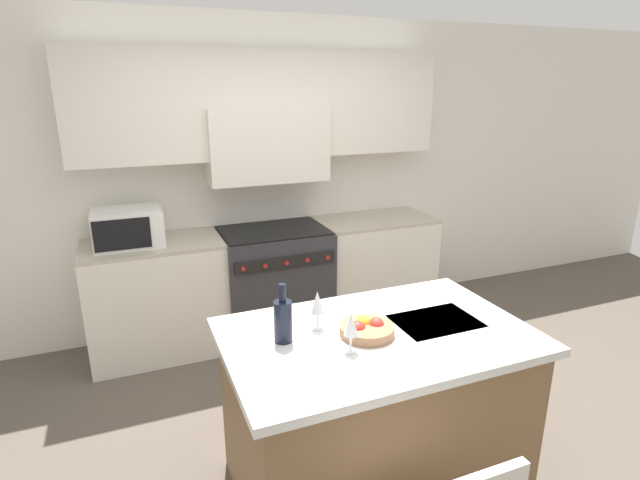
{
  "coord_description": "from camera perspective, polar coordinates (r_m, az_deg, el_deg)",
  "views": [
    {
      "loc": [
        -1.16,
        -2.24,
        2.13
      ],
      "look_at": [
        -0.02,
        0.57,
        1.18
      ],
      "focal_mm": 28.0,
      "sensor_mm": 36.0,
      "label": 1
    }
  ],
  "objects": [
    {
      "name": "ground_plane",
      "position": [
        3.3,
        4.35,
        -22.88
      ],
      "size": [
        10.0,
        10.0,
        0.0
      ],
      "primitive_type": "plane",
      "color": "brown"
    },
    {
      "name": "wine_glass_far",
      "position": [
        2.54,
        -0.3,
        -7.25
      ],
      "size": [
        0.07,
        0.07,
        0.21
      ],
      "color": "white",
      "rests_on": "kitchen_island"
    },
    {
      "name": "fruit_bowl",
      "position": [
        2.54,
        5.34,
        -10.07
      ],
      "size": [
        0.28,
        0.28,
        0.08
      ],
      "color": "#996B47",
      "rests_on": "kitchen_island"
    },
    {
      "name": "microwave",
      "position": [
        4.08,
        -21.1,
        1.37
      ],
      "size": [
        0.51,
        0.39,
        0.28
      ],
      "color": "silver",
      "rests_on": "back_counter"
    },
    {
      "name": "back_counter",
      "position": [
        4.43,
        -5.3,
        -4.66
      ],
      "size": [
        3.03,
        0.62,
        0.95
      ],
      "color": "silver",
      "rests_on": "ground_plane"
    },
    {
      "name": "range_stove",
      "position": [
        4.41,
        -5.22,
        -4.74
      ],
      "size": [
        0.91,
        0.7,
        0.95
      ],
      "color": "#2D2D33",
      "rests_on": "ground_plane"
    },
    {
      "name": "wine_bottle",
      "position": [
        2.44,
        -4.25,
        -9.09
      ],
      "size": [
        0.09,
        0.09,
        0.3
      ],
      "color": "black",
      "rests_on": "kitchen_island"
    },
    {
      "name": "kitchen_island",
      "position": [
        2.82,
        6.28,
        -18.79
      ],
      "size": [
        1.55,
        0.98,
        0.93
      ],
      "color": "brown",
      "rests_on": "ground_plane"
    },
    {
      "name": "back_cabinetry",
      "position": [
        4.39,
        -6.69,
        10.0
      ],
      "size": [
        10.0,
        0.46,
        2.7
      ],
      "color": "silver",
      "rests_on": "ground_plane"
    },
    {
      "name": "wine_glass_near",
      "position": [
        2.33,
        3.56,
        -9.64
      ],
      "size": [
        0.07,
        0.07,
        0.21
      ],
      "color": "white",
      "rests_on": "kitchen_island"
    }
  ]
}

